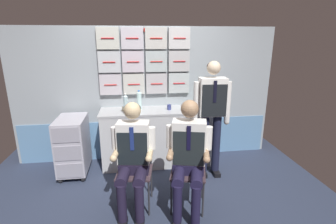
{
  "coord_description": "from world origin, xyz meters",
  "views": [
    {
      "loc": [
        -0.19,
        -2.69,
        1.96
      ],
      "look_at": [
        0.2,
        0.21,
        1.11
      ],
      "focal_mm": 27.1,
      "sensor_mm": 36.0,
      "label": 1
    }
  ],
  "objects_px": {
    "crew_member_left": "(133,154)",
    "water_bottle_blue_cap": "(201,103)",
    "folding_chair_right": "(189,162)",
    "crew_member_right": "(188,152)",
    "paper_cup_tan": "(129,105)",
    "folding_chair_left": "(135,162)",
    "service_trolley": "(73,144)",
    "crew_member_standing": "(212,110)"
  },
  "relations": [
    {
      "from": "folding_chair_right",
      "to": "crew_member_standing",
      "type": "distance_m",
      "value": 0.9
    },
    {
      "from": "crew_member_left",
      "to": "crew_member_right",
      "type": "xyz_separation_m",
      "value": [
        0.62,
        -0.09,
        0.02
      ]
    },
    {
      "from": "folding_chair_right",
      "to": "crew_member_right",
      "type": "height_order",
      "value": "crew_member_right"
    },
    {
      "from": "service_trolley",
      "to": "crew_member_left",
      "type": "bearing_deg",
      "value": -48.15
    },
    {
      "from": "crew_member_left",
      "to": "water_bottle_blue_cap",
      "type": "relative_size",
      "value": 4.89
    },
    {
      "from": "crew_member_right",
      "to": "paper_cup_tan",
      "type": "relative_size",
      "value": 19.0
    },
    {
      "from": "crew_member_right",
      "to": "paper_cup_tan",
      "type": "height_order",
      "value": "crew_member_right"
    },
    {
      "from": "folding_chair_right",
      "to": "paper_cup_tan",
      "type": "xyz_separation_m",
      "value": [
        -0.7,
        1.27,
        0.4
      ]
    },
    {
      "from": "service_trolley",
      "to": "paper_cup_tan",
      "type": "bearing_deg",
      "value": 22.3
    },
    {
      "from": "folding_chair_left",
      "to": "water_bottle_blue_cap",
      "type": "xyz_separation_m",
      "value": [
        1.02,
        0.82,
        0.49
      ]
    },
    {
      "from": "crew_member_left",
      "to": "crew_member_right",
      "type": "relative_size",
      "value": 0.98
    },
    {
      "from": "folding_chair_right",
      "to": "paper_cup_tan",
      "type": "relative_size",
      "value": 12.43
    },
    {
      "from": "water_bottle_blue_cap",
      "to": "service_trolley",
      "type": "bearing_deg",
      "value": 179.6
    },
    {
      "from": "folding_chair_right",
      "to": "paper_cup_tan",
      "type": "height_order",
      "value": "paper_cup_tan"
    },
    {
      "from": "folding_chair_left",
      "to": "water_bottle_blue_cap",
      "type": "height_order",
      "value": "water_bottle_blue_cap"
    },
    {
      "from": "service_trolley",
      "to": "crew_member_right",
      "type": "bearing_deg",
      "value": -35.64
    },
    {
      "from": "folding_chair_right",
      "to": "crew_member_right",
      "type": "distance_m",
      "value": 0.26
    },
    {
      "from": "crew_member_right",
      "to": "water_bottle_blue_cap",
      "type": "height_order",
      "value": "crew_member_right"
    },
    {
      "from": "folding_chair_right",
      "to": "paper_cup_tan",
      "type": "distance_m",
      "value": 1.5
    },
    {
      "from": "folding_chair_left",
      "to": "service_trolley",
      "type": "bearing_deg",
      "value": 137.6
    },
    {
      "from": "water_bottle_blue_cap",
      "to": "paper_cup_tan",
      "type": "xyz_separation_m",
      "value": [
        -1.08,
        0.36,
        -0.09
      ]
    },
    {
      "from": "crew_member_left",
      "to": "crew_member_standing",
      "type": "relative_size",
      "value": 0.77
    },
    {
      "from": "crew_member_right",
      "to": "water_bottle_blue_cap",
      "type": "bearing_deg",
      "value": 68.35
    },
    {
      "from": "folding_chair_right",
      "to": "crew_member_right",
      "type": "xyz_separation_m",
      "value": [
        -0.04,
        -0.15,
        0.2
      ]
    },
    {
      "from": "water_bottle_blue_cap",
      "to": "folding_chair_left",
      "type": "bearing_deg",
      "value": -141.2
    },
    {
      "from": "folding_chair_left",
      "to": "crew_member_right",
      "type": "height_order",
      "value": "crew_member_right"
    },
    {
      "from": "service_trolley",
      "to": "crew_member_left",
      "type": "height_order",
      "value": "crew_member_left"
    },
    {
      "from": "water_bottle_blue_cap",
      "to": "paper_cup_tan",
      "type": "height_order",
      "value": "water_bottle_blue_cap"
    },
    {
      "from": "crew_member_right",
      "to": "service_trolley",
      "type": "bearing_deg",
      "value": 144.36
    },
    {
      "from": "paper_cup_tan",
      "to": "folding_chair_left",
      "type": "bearing_deg",
      "value": -86.73
    },
    {
      "from": "crew_member_right",
      "to": "paper_cup_tan",
      "type": "distance_m",
      "value": 1.58
    },
    {
      "from": "folding_chair_left",
      "to": "crew_member_right",
      "type": "distance_m",
      "value": 0.67
    },
    {
      "from": "paper_cup_tan",
      "to": "crew_member_left",
      "type": "bearing_deg",
      "value": -88.14
    },
    {
      "from": "crew_member_standing",
      "to": "crew_member_right",
      "type": "bearing_deg",
      "value": -122.48
    },
    {
      "from": "crew_member_right",
      "to": "crew_member_left",
      "type": "bearing_deg",
      "value": 171.81
    },
    {
      "from": "crew_member_right",
      "to": "water_bottle_blue_cap",
      "type": "xyz_separation_m",
      "value": [
        0.42,
        1.06,
        0.29
      ]
    },
    {
      "from": "crew_member_right",
      "to": "crew_member_standing",
      "type": "bearing_deg",
      "value": 57.52
    },
    {
      "from": "paper_cup_tan",
      "to": "service_trolley",
      "type": "bearing_deg",
      "value": -157.7
    },
    {
      "from": "service_trolley",
      "to": "folding_chair_right",
      "type": "xyz_separation_m",
      "value": [
        1.54,
        -0.92,
        0.08
      ]
    },
    {
      "from": "water_bottle_blue_cap",
      "to": "paper_cup_tan",
      "type": "distance_m",
      "value": 1.14
    },
    {
      "from": "folding_chair_left",
      "to": "crew_member_right",
      "type": "xyz_separation_m",
      "value": [
        0.59,
        -0.25,
        0.2
      ]
    },
    {
      "from": "folding_chair_right",
      "to": "water_bottle_blue_cap",
      "type": "height_order",
      "value": "water_bottle_blue_cap"
    }
  ]
}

